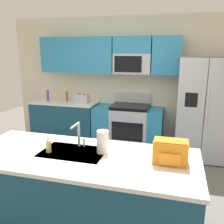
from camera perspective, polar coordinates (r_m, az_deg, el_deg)
name	(u,v)px	position (r m, az deg, el deg)	size (l,w,h in m)	color
ground_plane	(101,197)	(3.55, -2.69, -19.07)	(9.00, 9.00, 0.00)	#66605B
kitchen_wall_unit	(124,74)	(5.04, 2.92, 8.80)	(5.20, 0.43, 2.60)	beige
back_counter	(65,122)	(5.37, -10.80, -2.20)	(1.39, 0.63, 0.90)	navy
range_oven	(128,127)	(4.95, 3.79, -3.52)	(1.36, 0.61, 1.10)	#B7BABF
refrigerator	(203,109)	(4.68, 20.32, 0.71)	(0.90, 0.76, 1.85)	#4C4F54
island_counter	(81,193)	(2.80, -7.17, -18.23)	(2.41, 0.99, 0.90)	navy
toaster	(82,98)	(5.03, -7.02, 3.15)	(0.28, 0.16, 0.18)	#B7BABF
pepper_mill	(67,96)	(5.22, -10.42, 3.58)	(0.05, 0.05, 0.21)	brown
bottle_purple	(48,95)	(5.41, -14.71, 3.81)	(0.06, 0.06, 0.23)	purple
sink_faucet	(78,133)	(2.72, -7.87, -4.78)	(0.08, 0.21, 0.28)	#B7BABF
soap_dispenser	(48,146)	(2.68, -14.57, -7.69)	(0.06, 0.06, 0.17)	#D8CC66
paper_towel_roll	(103,142)	(2.57, -2.17, -6.95)	(0.12, 0.12, 0.24)	white
backpack	(170,151)	(2.41, 13.44, -8.88)	(0.32, 0.22, 0.23)	orange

